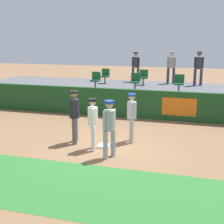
{
  "coord_description": "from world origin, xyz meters",
  "views": [
    {
      "loc": [
        3.1,
        -9.6,
        3.63
      ],
      "look_at": [
        0.09,
        0.9,
        1.0
      ],
      "focal_mm": 49.55,
      "sensor_mm": 36.0,
      "label": 1
    }
  ],
  "objects": [
    {
      "name": "spectator_hooded",
      "position": [
        1.47,
        8.33,
        2.11
      ],
      "size": [
        0.5,
        0.35,
        1.79
      ],
      "rotation": [
        0.0,
        0.0,
        3.18
      ],
      "color": "#33384C",
      "rests_on": "bleacher_platform"
    },
    {
      "name": "field_wall",
      "position": [
        0.01,
        4.12,
        0.66
      ],
      "size": [
        18.0,
        0.26,
        1.32
      ],
      "color": "#19471E",
      "rests_on": "ground_plane"
    },
    {
      "name": "bleacher_platform",
      "position": [
        0.0,
        6.7,
        0.53
      ],
      "size": [
        18.0,
        4.8,
        1.07
      ],
      "primitive_type": "cube",
      "color": "#59595E",
      "rests_on": "ground_plane"
    },
    {
      "name": "spectator_capped",
      "position": [
        2.98,
        7.97,
        2.14
      ],
      "size": [
        0.52,
        0.38,
        1.84
      ],
      "rotation": [
        0.0,
        0.0,
        3.23
      ],
      "color": "#33384C",
      "rests_on": "bleacher_platform"
    },
    {
      "name": "player_coach_visitor",
      "position": [
        0.54,
        -0.96,
        1.05
      ],
      "size": [
        0.47,
        0.47,
        1.81
      ],
      "rotation": [
        0.0,
        0.0,
        -2.11
      ],
      "color": "#9EA3AD",
      "rests_on": "ground_plane"
    },
    {
      "name": "seat_front_left",
      "position": [
        -2.13,
        5.57,
        1.54
      ],
      "size": [
        0.46,
        0.44,
        0.84
      ],
      "color": "#4C4C51",
      "rests_on": "bleacher_platform"
    },
    {
      "name": "seat_front_right",
      "position": [
        2.13,
        5.57,
        1.54
      ],
      "size": [
        0.47,
        0.44,
        0.84
      ],
      "color": "#4C4C51",
      "rests_on": "bleacher_platform"
    },
    {
      "name": "grass_foreground_strip",
      "position": [
        0.0,
        -3.07,
        0.0
      ],
      "size": [
        18.0,
        2.8,
        0.01
      ],
      "primitive_type": "cube",
      "color": "#2D722D",
      "rests_on": "ground_plane"
    },
    {
      "name": "player_runner_visitor",
      "position": [
        0.86,
        0.72,
        1.01
      ],
      "size": [
        0.39,
        0.48,
        1.74
      ],
      "rotation": [
        0.0,
        0.0,
        -1.35
      ],
      "color": "#9EA3AD",
      "rests_on": "ground_plane"
    },
    {
      "name": "seat_back_center",
      "position": [
        0.06,
        7.37,
        1.54
      ],
      "size": [
        0.47,
        0.44,
        0.84
      ],
      "color": "#4C4C51",
      "rests_on": "bleacher_platform"
    },
    {
      "name": "ground_plane",
      "position": [
        0.0,
        0.0,
        0.0
      ],
      "size": [
        60.0,
        60.0,
        0.0
      ],
      "primitive_type": "plane",
      "color": "#846042"
    },
    {
      "name": "first_base",
      "position": [
        0.09,
        -0.1,
        0.04
      ],
      "size": [
        0.4,
        0.4,
        0.08
      ],
      "primitive_type": "cube",
      "color": "white",
      "rests_on": "ground_plane"
    },
    {
      "name": "seat_front_center",
      "position": [
        -0.03,
        5.57,
        1.54
      ],
      "size": [
        0.48,
        0.44,
        0.84
      ],
      "color": "#4C4C51",
      "rests_on": "bleacher_platform"
    },
    {
      "name": "seat_back_left",
      "position": [
        -2.17,
        7.37,
        1.54
      ],
      "size": [
        0.45,
        0.44,
        0.84
      ],
      "color": "#4C4C51",
      "rests_on": "bleacher_platform"
    },
    {
      "name": "player_fielder_home",
      "position": [
        -0.18,
        -0.4,
        1.0
      ],
      "size": [
        0.42,
        0.56,
        1.73
      ],
      "rotation": [
        0.0,
        0.0,
        -1.22
      ],
      "color": "white",
      "rests_on": "ground_plane"
    },
    {
      "name": "spectator_casual",
      "position": [
        -0.64,
        8.56,
        2.07
      ],
      "size": [
        0.48,
        0.36,
        1.73
      ],
      "rotation": [
        0.0,
        0.0,
        3.05
      ],
      "color": "#33384C",
      "rests_on": "bleacher_platform"
    },
    {
      "name": "player_umpire",
      "position": [
        -1.03,
        0.06,
        1.08
      ],
      "size": [
        0.44,
        0.51,
        1.87
      ],
      "rotation": [
        0.0,
        0.0,
        -1.3
      ],
      "color": "#4C4C51",
      "rests_on": "ground_plane"
    }
  ]
}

